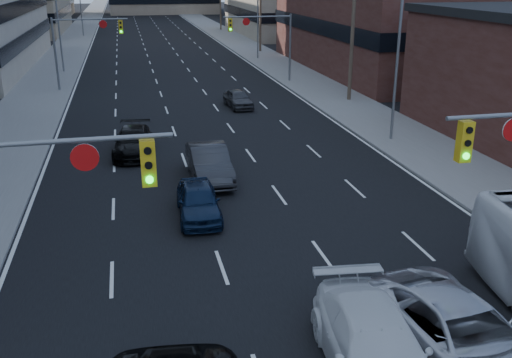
{
  "coord_description": "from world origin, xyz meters",
  "views": [
    {
      "loc": [
        -4.44,
        -4.84,
        9.31
      ],
      "look_at": [
        -0.08,
        14.35,
        2.2
      ],
      "focal_mm": 40.0,
      "sensor_mm": 36.0,
      "label": 1
    }
  ],
  "objects": [
    {
      "name": "sidewalk_right",
      "position": [
        11.5,
        130.0,
        0.07
      ],
      "size": [
        5.0,
        300.0,
        0.15
      ],
      "primitive_type": "cube",
      "color": "slate",
      "rests_on": "ground"
    },
    {
      "name": "signal_far_left",
      "position": [
        -7.68,
        45.0,
        4.3
      ],
      "size": [
        6.09,
        0.33,
        6.0
      ],
      "color": "slate",
      "rests_on": "ground"
    },
    {
      "name": "streetlight_left_far",
      "position": [
        -10.34,
        90.0,
        5.05
      ],
      "size": [
        2.03,
        0.22,
        9.0
      ],
      "color": "slate",
      "rests_on": "ground"
    },
    {
      "name": "signal_far_right",
      "position": [
        7.68,
        45.0,
        4.3
      ],
      "size": [
        6.09,
        0.33,
        6.0
      ],
      "color": "slate",
      "rests_on": "ground"
    },
    {
      "name": "sedan_grey_center",
      "position": [
        -0.92,
        20.75,
        0.82
      ],
      "size": [
        1.77,
        5.0,
        1.64
      ],
      "primitive_type": "imported",
      "rotation": [
        0.0,
        0.0,
        0.01
      ],
      "color": "#2C2B2E",
      "rests_on": "ground"
    },
    {
      "name": "streetlight_left_mid",
      "position": [
        -10.34,
        55.0,
        5.05
      ],
      "size": [
        2.03,
        0.22,
        9.0
      ],
      "color": "slate",
      "rests_on": "ground"
    },
    {
      "name": "streetlight_right_near",
      "position": [
        10.34,
        25.0,
        5.05
      ],
      "size": [
        2.03,
        0.22,
        9.0
      ],
      "color": "slate",
      "rests_on": "ground"
    },
    {
      "name": "utility_pole_midblock",
      "position": [
        12.2,
        66.0,
        5.78
      ],
      "size": [
        2.2,
        0.28,
        11.0
      ],
      "color": "#4C3D2D",
      "rests_on": "ground"
    },
    {
      "name": "utility_pole_block",
      "position": [
        12.2,
        36.0,
        5.78
      ],
      "size": [
        2.2,
        0.28,
        11.0
      ],
      "color": "#4C3D2D",
      "rests_on": "ground"
    },
    {
      "name": "sedan_grey_right",
      "position": [
        3.43,
        35.76,
        0.67
      ],
      "size": [
        1.88,
        4.03,
        1.34
      ],
      "primitive_type": "imported",
      "rotation": [
        0.0,
        0.0,
        0.08
      ],
      "color": "#39393C",
      "rests_on": "ground"
    },
    {
      "name": "white_van",
      "position": [
        0.89,
        5.69,
        0.82
      ],
      "size": [
        2.91,
        5.9,
        1.65
      ],
      "primitive_type": "imported",
      "rotation": [
        0.0,
        0.0,
        -0.11
      ],
      "color": "silver",
      "rests_on": "ground"
    },
    {
      "name": "sedan_blue",
      "position": [
        -2.0,
        16.39,
        0.7
      ],
      "size": [
        1.82,
        4.18,
        1.4
      ],
      "primitive_type": "imported",
      "rotation": [
        0.0,
        0.0,
        -0.04
      ],
      "color": "#0D1B34",
      "rests_on": "ground"
    },
    {
      "name": "road_surface",
      "position": [
        0.0,
        130.0,
        0.01
      ],
      "size": [
        18.0,
        300.0,
        0.02
      ],
      "primitive_type": "cube",
      "color": "black",
      "rests_on": "ground"
    },
    {
      "name": "streetlight_right_far",
      "position": [
        10.34,
        60.0,
        5.05
      ],
      "size": [
        2.03,
        0.22,
        9.0
      ],
      "color": "slate",
      "rests_on": "ground"
    },
    {
      "name": "sedan_black_far",
      "position": [
        -4.35,
        25.68,
        0.71
      ],
      "size": [
        2.43,
        5.06,
        1.42
      ],
      "primitive_type": "imported",
      "rotation": [
        0.0,
        0.0,
        -0.09
      ],
      "color": "black",
      "rests_on": "ground"
    },
    {
      "name": "sidewalk_left",
      "position": [
        -11.5,
        130.0,
        0.07
      ],
      "size": [
        5.0,
        300.0,
        0.15
      ],
      "primitive_type": "cube",
      "color": "slate",
      "rests_on": "ground"
    },
    {
      "name": "storefront_right_mid",
      "position": [
        24.0,
        50.0,
        4.5
      ],
      "size": [
        20.0,
        30.0,
        9.0
      ],
      "primitive_type": "cube",
      "color": "#472119",
      "rests_on": "ground"
    },
    {
      "name": "signal_near_left",
      "position": [
        -7.45,
        8.0,
        4.33
      ],
      "size": [
        6.59,
        0.33,
        6.0
      ],
      "color": "slate",
      "rests_on": "ground"
    },
    {
      "name": "silver_suv",
      "position": [
        3.18,
        5.72,
        0.84
      ],
      "size": [
        3.51,
        6.35,
        1.68
      ],
      "primitive_type": "imported",
      "rotation": [
        0.0,
        0.0,
        0.12
      ],
      "color": "#B3B3B8",
      "rests_on": "ground"
    }
  ]
}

